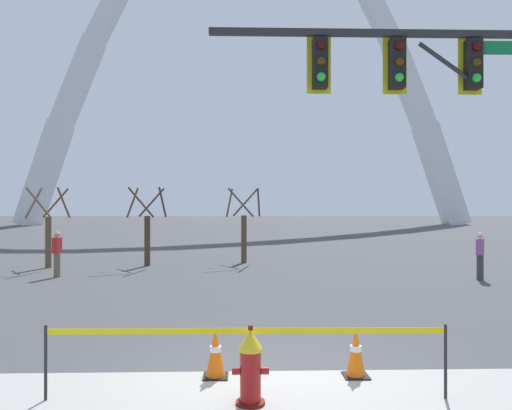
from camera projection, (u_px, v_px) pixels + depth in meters
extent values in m
plane|color=#474749|center=(273.00, 371.00, 7.64)|extent=(240.00, 240.00, 0.00)
cylinder|color=#5E0F0D|center=(250.00, 403.00, 6.33)|extent=(0.36, 0.36, 0.05)
cylinder|color=maroon|center=(250.00, 376.00, 6.33)|extent=(0.26, 0.26, 0.62)
cylinder|color=gold|center=(250.00, 349.00, 6.33)|extent=(0.30, 0.30, 0.04)
cone|color=gold|center=(250.00, 339.00, 6.33)|extent=(0.30, 0.30, 0.22)
cylinder|color=#5E0F0D|center=(250.00, 328.00, 6.33)|extent=(0.06, 0.06, 0.06)
cylinder|color=maroon|center=(236.00, 371.00, 6.32)|extent=(0.10, 0.09, 0.09)
cylinder|color=maroon|center=(265.00, 371.00, 6.33)|extent=(0.10, 0.09, 0.09)
cylinder|color=maroon|center=(250.00, 373.00, 6.53)|extent=(0.13, 0.14, 0.13)
cylinder|color=#5E0F0D|center=(250.00, 371.00, 6.61)|extent=(0.15, 0.03, 0.15)
cylinder|color=#232326|center=(46.00, 363.00, 6.46)|extent=(0.04, 0.04, 0.96)
cylinder|color=#232326|center=(446.00, 362.00, 6.52)|extent=(0.04, 0.04, 0.96)
cube|color=yellow|center=(247.00, 331.00, 6.49)|extent=(5.10, 0.09, 0.08)
cube|color=black|center=(216.00, 377.00, 7.33)|extent=(0.36, 0.36, 0.03)
cone|color=orange|center=(216.00, 351.00, 7.34)|extent=(0.28, 0.28, 0.70)
cylinder|color=white|center=(216.00, 349.00, 7.34)|extent=(0.17, 0.17, 0.08)
cube|color=black|center=(356.00, 376.00, 7.36)|extent=(0.36, 0.36, 0.03)
cone|color=orange|center=(356.00, 351.00, 7.36)|extent=(0.28, 0.28, 0.70)
cylinder|color=white|center=(356.00, 348.00, 7.36)|extent=(0.17, 0.17, 0.08)
cube|color=#232326|center=(381.00, 33.00, 9.20)|extent=(6.20, 0.12, 0.12)
cylinder|color=#232326|center=(448.00, 64.00, 9.24)|extent=(1.11, 0.08, 0.81)
cube|color=black|center=(473.00, 64.00, 9.25)|extent=(0.26, 0.24, 0.90)
cube|color=gold|center=(470.00, 67.00, 9.39)|extent=(0.44, 0.03, 1.04)
sphere|color=#360606|center=(477.00, 47.00, 9.12)|extent=(0.16, 0.16, 0.16)
sphere|color=#392706|center=(477.00, 62.00, 9.12)|extent=(0.16, 0.16, 0.16)
sphere|color=green|center=(477.00, 78.00, 9.12)|extent=(0.16, 0.16, 0.16)
cube|color=black|center=(397.00, 64.00, 9.21)|extent=(0.26, 0.24, 0.90)
cube|color=gold|center=(395.00, 66.00, 9.35)|extent=(0.44, 0.03, 1.04)
sphere|color=#360606|center=(399.00, 46.00, 9.08)|extent=(0.16, 0.16, 0.16)
sphere|color=#392706|center=(399.00, 62.00, 9.08)|extent=(0.16, 0.16, 0.16)
sphere|color=green|center=(399.00, 77.00, 9.08)|extent=(0.16, 0.16, 0.16)
cube|color=black|center=(320.00, 63.00, 9.17)|extent=(0.26, 0.24, 0.90)
cube|color=gold|center=(319.00, 65.00, 9.31)|extent=(0.44, 0.03, 1.04)
sphere|color=#360606|center=(321.00, 45.00, 9.04)|extent=(0.16, 0.16, 0.16)
sphere|color=#392706|center=(321.00, 61.00, 9.04)|extent=(0.16, 0.16, 0.16)
sphere|color=green|center=(321.00, 77.00, 9.04)|extent=(0.16, 0.16, 0.16)
cube|color=#0F6638|center=(506.00, 48.00, 9.25)|extent=(0.90, 0.04, 0.24)
cube|color=silver|center=(44.00, 174.00, 66.50)|extent=(7.09, 2.83, 14.21)
cube|color=silver|center=(78.00, 82.00, 66.66)|extent=(6.80, 2.58, 12.07)
cube|color=silver|center=(112.00, 7.00, 66.81)|extent=(6.50, 2.33, 9.94)
cube|color=silver|center=(376.00, 10.00, 67.83)|extent=(6.50, 2.33, 9.94)
cube|color=silver|center=(408.00, 84.00, 67.94)|extent=(6.80, 2.58, 12.07)
cube|color=silver|center=(441.00, 175.00, 68.04)|extent=(7.09, 2.83, 14.21)
cylinder|color=brown|center=(48.00, 242.00, 20.39)|extent=(0.24, 0.24, 2.05)
cylinder|color=brown|center=(34.00, 203.00, 20.50)|extent=(0.30, 1.12, 1.24)
cylinder|color=brown|center=(64.00, 203.00, 20.35)|extent=(0.19, 1.13, 1.24)
cylinder|color=brown|center=(56.00, 203.00, 21.03)|extent=(1.13, 0.19, 1.24)
cylinder|color=brown|center=(39.00, 203.00, 19.77)|extent=(1.12, 0.32, 1.24)
cylinder|color=#473323|center=(147.00, 241.00, 21.03)|extent=(0.24, 0.24, 2.07)
cylinder|color=#473323|center=(133.00, 202.00, 21.14)|extent=(0.30, 1.13, 1.25)
cylinder|color=#473323|center=(163.00, 202.00, 20.99)|extent=(0.19, 1.14, 1.25)
cylinder|color=#473323|center=(152.00, 202.00, 21.68)|extent=(1.14, 0.19, 1.25)
cylinder|color=#473323|center=(141.00, 202.00, 20.41)|extent=(1.12, 0.32, 1.25)
cylinder|color=brown|center=(244.00, 239.00, 22.22)|extent=(0.24, 0.24, 2.07)
cylinder|color=brown|center=(230.00, 202.00, 22.34)|extent=(0.30, 1.13, 1.25)
cylinder|color=brown|center=(259.00, 202.00, 22.18)|extent=(0.19, 1.14, 1.25)
cylinder|color=brown|center=(245.00, 203.00, 22.87)|extent=(1.14, 0.19, 1.25)
cylinder|color=brown|center=(241.00, 202.00, 21.60)|extent=(1.13, 0.32, 1.25)
cylinder|color=#38383D|center=(480.00, 268.00, 17.00)|extent=(0.22, 0.22, 0.84)
cube|color=#995193|center=(480.00, 247.00, 17.01)|extent=(0.36, 0.39, 0.54)
sphere|color=beige|center=(480.00, 235.00, 17.01)|extent=(0.20, 0.20, 0.20)
cylinder|color=brown|center=(57.00, 265.00, 17.68)|extent=(0.22, 0.22, 0.84)
cube|color=#B22323|center=(57.00, 245.00, 17.69)|extent=(0.25, 0.37, 0.54)
sphere|color=tan|center=(57.00, 234.00, 17.69)|extent=(0.20, 0.20, 0.20)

